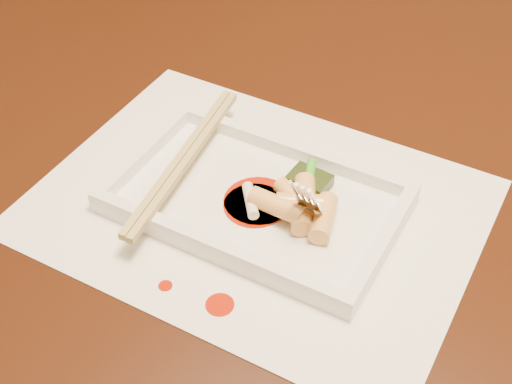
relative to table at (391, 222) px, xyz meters
The scene contains 24 objects.
table is the anchor object (origin of this frame).
placemat 0.20m from the table, 122.96° to the right, with size 0.40×0.30×0.00m, color white.
sauce_splatter_a 0.28m from the table, 103.66° to the right, with size 0.02×0.02×0.00m, color #AD1C05.
sauce_splatter_b 0.30m from the table, 113.20° to the right, with size 0.01×0.01×0.00m, color #AD1C05.
plate_base 0.20m from the table, 122.96° to the right, with size 0.26×0.16×0.01m, color white.
plate_rim_far 0.16m from the table, 143.34° to the right, with size 0.26×0.01×0.01m, color white.
plate_rim_near 0.26m from the table, 113.14° to the right, with size 0.26×0.01×0.01m, color white.
plate_rim_left 0.29m from the table, 146.58° to the right, with size 0.01×0.14×0.01m, color white.
plate_rim_right 0.19m from the table, 77.67° to the right, with size 0.01×0.14×0.01m, color white.
veg_piece 0.17m from the table, 119.27° to the right, with size 0.04×0.03×0.01m, color black.
scallion_white 0.22m from the table, 120.02° to the right, with size 0.01×0.01×0.04m, color #EAEACC.
scallion_green 0.18m from the table, 112.41° to the right, with size 0.01×0.01×0.09m, color green.
chopstick_a 0.26m from the table, 140.70° to the right, with size 0.01×0.22×0.01m, color tan.
chopstick_b 0.25m from the table, 139.38° to the right, with size 0.01×0.22×0.01m, color tan.
fork 0.22m from the table, 100.30° to the right, with size 0.09×0.10×0.14m, color silver, non-canonical shape.
sauce_blob_0 0.21m from the table, 120.86° to the right, with size 0.06×0.06×0.00m, color #AD1C05.
sauce_blob_1 0.20m from the table, 119.93° to the right, with size 0.04×0.04×0.00m, color #AD1C05.
sauce_blob_2 0.20m from the table, 122.10° to the right, with size 0.06×0.06×0.00m, color #AD1C05.
rice_cake_0 0.19m from the table, 99.59° to the right, with size 0.02×0.02×0.05m, color #F3C871.
rice_cake_1 0.19m from the table, 112.94° to the right, with size 0.02×0.02×0.05m, color #F3C871.
rice_cake_2 0.20m from the table, 108.66° to the right, with size 0.02×0.02×0.04m, color #F3C871.
rice_cake_3 0.18m from the table, 110.87° to the right, with size 0.02×0.02×0.05m, color #F3C871.
rice_cake_4 0.19m from the table, 108.34° to the right, with size 0.02×0.02×0.05m, color #F3C871.
rice_cake_5 0.21m from the table, 112.47° to the right, with size 0.02×0.02×0.05m, color #F3C871.
Camera 1 is at (0.14, -0.56, 1.22)m, focal length 50.00 mm.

